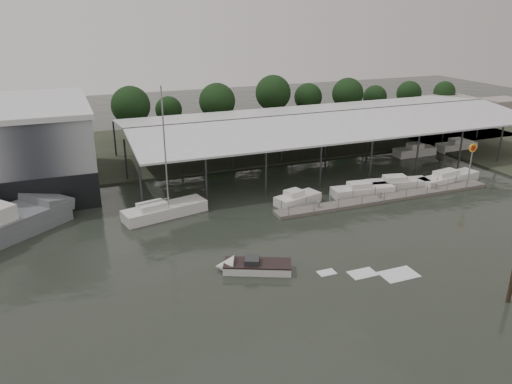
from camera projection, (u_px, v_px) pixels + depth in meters
name	position (u px, v px, depth m)	size (l,w,h in m)	color
ground	(312.00, 260.00, 44.05)	(200.00, 200.00, 0.00)	#252B23
land_strip_far	(191.00, 145.00, 80.63)	(140.00, 30.00, 0.30)	#363C2D
covered_boat_shed	(327.00, 117.00, 72.24)	(58.24, 24.00, 6.96)	white
floating_dock	(386.00, 198.00, 57.91)	(28.00, 2.00, 1.40)	slate
shell_fuel_sign	(472.00, 156.00, 60.78)	(1.10, 0.18, 5.55)	gray
distant_commercial_buildings	(465.00, 107.00, 102.87)	(22.00, 8.00, 4.00)	gray
white_sailboat	(164.00, 210.00, 53.13)	(9.35, 4.51, 13.99)	white
speedboat_underway	(251.00, 267.00, 42.08)	(16.38, 8.58, 2.00)	white
moored_cruiser_0	(297.00, 198.00, 56.60)	(5.75, 3.50, 1.70)	white
moored_cruiser_1	(362.00, 190.00, 59.19)	(7.69, 2.96, 1.70)	white
moored_cruiser_2	(397.00, 183.00, 61.49)	(7.95, 3.62, 1.70)	white
moored_cruiser_3	(448.00, 178.00, 63.40)	(9.36, 3.55, 1.70)	white
horizon_tree_line	(283.00, 98.00, 90.32)	(70.34, 9.14, 9.69)	black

